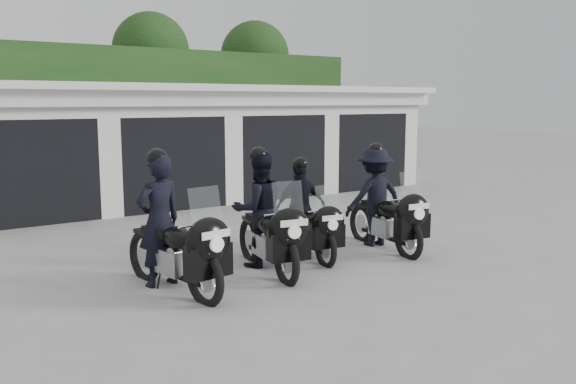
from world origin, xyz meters
TOP-DOWN VIEW (x-y plane):
  - ground at (0.00, 0.00)m, footprint 80.00×80.00m
  - garage_block at (-0.00, 8.06)m, footprint 16.40×6.80m
  - background_vegetation at (0.37, 12.92)m, footprint 20.00×3.90m
  - police_bike_a at (-2.62, -0.17)m, footprint 0.88×2.28m
  - police_bike_b at (-1.01, 0.04)m, footprint 1.04×2.21m
  - police_bike_c at (0.01, 0.36)m, footprint 1.00×1.93m
  - police_bike_d at (1.44, 0.06)m, footprint 1.22×2.17m

SIDE VIEW (x-z plane):
  - ground at x=0.00m, z-range 0.00..0.00m
  - police_bike_c at x=0.01m, z-range -0.13..1.56m
  - police_bike_a at x=-2.62m, z-range -0.21..1.79m
  - police_bike_d at x=1.44m, z-range -0.14..1.76m
  - police_bike_b at x=-1.01m, z-range -0.15..1.78m
  - garage_block at x=0.00m, z-range -0.06..2.90m
  - background_vegetation at x=0.37m, z-range -0.13..5.67m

